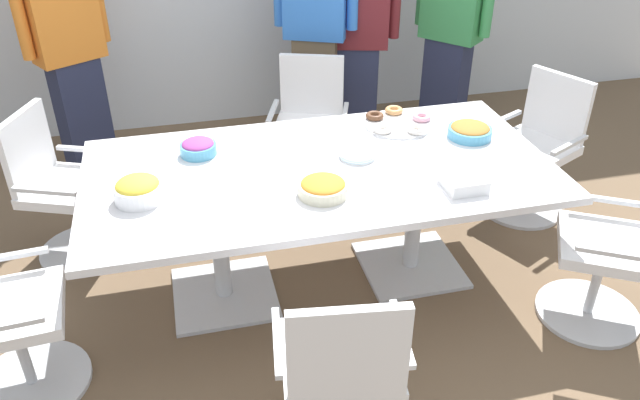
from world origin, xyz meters
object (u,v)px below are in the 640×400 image
object	(u,v)px
office_chair_3	(535,153)
office_chair_4	(310,133)
conference_table	(320,188)
office_chair_5	(64,194)
person_standing_1	(316,24)
donut_platter	(398,122)
snack_bowl_chips_yellow	(138,189)
snack_bowl_pretzels	(470,130)
office_chair_2	(616,256)
person_standing_0	(68,46)
office_chair_1	(341,379)
person_standing_3	(451,28)
person_standing_2	(358,36)
napkin_pile	(464,182)
plate_stack	(358,155)
snack_bowl_candy_mix	(198,147)
snack_bowl_chips_orange	(323,187)

from	to	relation	value
office_chair_3	office_chair_4	world-z (taller)	same
conference_table	office_chair_5	xyz separation A→B (m)	(-1.38, 0.64, -0.22)
person_standing_1	donut_platter	distance (m)	1.29
conference_table	snack_bowl_chips_yellow	xyz separation A→B (m)	(-0.90, -0.11, 0.18)
snack_bowl_pretzels	office_chair_2	bearing A→B (deg)	-58.69
office_chair_2	donut_platter	bearing A→B (deg)	68.65
office_chair_5	person_standing_0	distance (m)	1.15
office_chair_1	person_standing_3	bearing A→B (deg)	67.34
person_standing_2	napkin_pile	distance (m)	2.02
office_chair_3	office_chair_5	size ratio (longest dim) A/B	1.00
person_standing_0	donut_platter	world-z (taller)	person_standing_0
person_standing_0	plate_stack	size ratio (longest dim) A/B	9.61
office_chair_2	snack_bowl_pretzels	xyz separation A→B (m)	(-0.48, 0.79, 0.38)
snack_bowl_chips_yellow	donut_platter	size ratio (longest dim) A/B	0.57
person_standing_2	person_standing_3	world-z (taller)	person_standing_3
person_standing_0	snack_bowl_pretzels	xyz separation A→B (m)	(2.23, -1.50, -0.18)
office_chair_3	person_standing_0	size ratio (longest dim) A/B	0.50
office_chair_1	plate_stack	world-z (taller)	office_chair_1
office_chair_1	snack_bowl_pretzels	world-z (taller)	office_chair_1
snack_bowl_candy_mix	snack_bowl_pretzels	xyz separation A→B (m)	(1.50, -0.15, -0.00)
office_chair_5	snack_bowl_pretzels	bearing A→B (deg)	99.63
plate_stack	snack_bowl_candy_mix	bearing A→B (deg)	164.05
office_chair_4	person_standing_3	world-z (taller)	person_standing_3
person_standing_1	office_chair_4	bearing A→B (deg)	96.51
person_standing_3	snack_bowl_chips_orange	world-z (taller)	person_standing_3
person_standing_1	snack_bowl_chips_orange	distance (m)	1.96
office_chair_5	person_standing_2	world-z (taller)	person_standing_2
plate_stack	napkin_pile	bearing A→B (deg)	-46.09
office_chair_4	person_standing_1	distance (m)	0.82
person_standing_2	snack_bowl_chips_orange	xyz separation A→B (m)	(-0.74, -1.91, -0.09)
office_chair_3	snack_bowl_chips_yellow	xyz separation A→B (m)	(-2.46, -0.56, 0.40)
snack_bowl_chips_yellow	person_standing_2	bearing A→B (deg)	47.69
snack_bowl_chips_yellow	napkin_pile	bearing A→B (deg)	-9.64
office_chair_1	napkin_pile	xyz separation A→B (m)	(0.81, 0.73, 0.38)
office_chair_1	person_standing_1	xyz separation A→B (m)	(0.55, 2.74, 0.59)
office_chair_2	napkin_pile	world-z (taller)	office_chair_2
person_standing_2	donut_platter	size ratio (longest dim) A/B	4.24
person_standing_2	person_standing_3	xyz separation A→B (m)	(0.71, -0.09, 0.03)
office_chair_1	snack_bowl_candy_mix	size ratio (longest dim) A/B	4.71
person_standing_2	snack_bowl_chips_orange	world-z (taller)	person_standing_2
office_chair_4	person_standing_1	xyz separation A→B (m)	(0.18, 0.55, 0.59)
office_chair_4	napkin_pile	xyz separation A→B (m)	(0.44, -1.46, 0.38)
person_standing_2	snack_bowl_chips_yellow	xyz separation A→B (m)	(-1.59, -1.75, -0.08)
office_chair_3	person_standing_2	world-z (taller)	person_standing_2
person_standing_1	office_chair_2	bearing A→B (deg)	138.18
person_standing_2	donut_platter	world-z (taller)	person_standing_2
conference_table	person_standing_1	xyz separation A→B (m)	(0.37, 1.64, 0.37)
snack_bowl_pretzels	snack_bowl_chips_yellow	bearing A→B (deg)	-172.16
snack_bowl_chips_yellow	napkin_pile	xyz separation A→B (m)	(1.53, -0.26, -0.02)
person_standing_3	snack_bowl_chips_orange	xyz separation A→B (m)	(-1.45, -1.82, -0.13)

